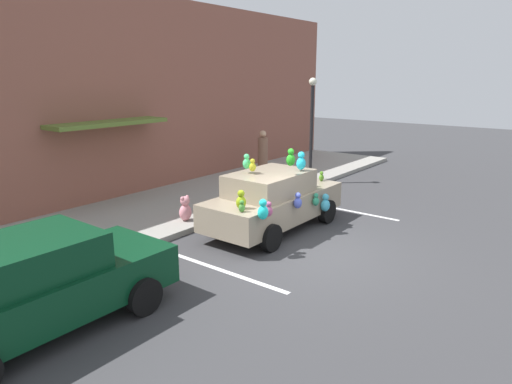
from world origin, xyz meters
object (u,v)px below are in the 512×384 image
Objects in this scene: plush_covered_car at (273,200)px; teddy_bear_on_sidewalk at (185,209)px; pedestrian_near_shopfront at (263,154)px; parked_sedan_behind at (34,285)px; street_lamp_post at (312,118)px.

teddy_bear_on_sidewalk is (-1.19, 2.02, -0.34)m from plush_covered_car.
plush_covered_car is 2.44× the size of pedestrian_near_shopfront.
pedestrian_near_shopfront is (10.90, 3.83, 0.15)m from parked_sedan_behind.
parked_sedan_behind is at bearing -170.43° from street_lamp_post.
teddy_bear_on_sidewalk is at bearing 179.63° from street_lamp_post.
parked_sedan_behind is 2.46× the size of pedestrian_near_shopfront.
plush_covered_car is 1.14× the size of street_lamp_post.
parked_sedan_behind reaches higher than teddy_bear_on_sidewalk.
street_lamp_post is 2.15× the size of pedestrian_near_shopfront.
pedestrian_near_shopfront is at bearing 39.58° from plush_covered_car.
teddy_bear_on_sidewalk is 0.40× the size of pedestrian_near_shopfront.
teddy_bear_on_sidewalk is at bearing 120.56° from plush_covered_car.
parked_sedan_behind is 5.36m from teddy_bear_on_sidewalk.
pedestrian_near_shopfront is (-0.36, 1.93, -1.48)m from street_lamp_post.
plush_covered_car reaches higher than parked_sedan_behind.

